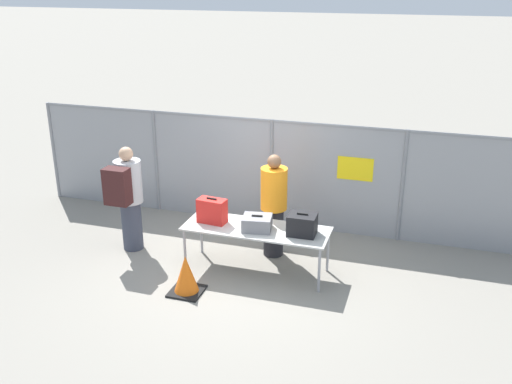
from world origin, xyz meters
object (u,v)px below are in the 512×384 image
object	(u,v)px
traveler_hooded	(127,195)
traffic_cone	(186,276)
security_worker_near	(274,204)
suitcase_red	(212,211)
suitcase_black	(302,224)
inspection_table	(256,231)
utility_trailer	(417,170)
suitcase_grey	(257,223)

from	to	relation	value
traveler_hooded	traffic_cone	world-z (taller)	traveler_hooded
security_worker_near	traffic_cone	size ratio (longest dim) A/B	2.92
suitcase_red	suitcase_black	world-z (taller)	suitcase_red
inspection_table	security_worker_near	bearing A→B (deg)	81.44
inspection_table	suitcase_red	bearing A→B (deg)	-179.71
utility_trailer	traffic_cone	world-z (taller)	utility_trailer
traveler_hooded	security_worker_near	distance (m)	2.34
security_worker_near	suitcase_black	bearing A→B (deg)	152.85
suitcase_grey	traveler_hooded	xyz separation A→B (m)	(-2.20, 0.12, 0.13)
inspection_table	suitcase_grey	xyz separation A→B (m)	(0.03, -0.05, 0.15)
suitcase_black	traveler_hooded	size ratio (longest dim) A/B	0.24
suitcase_red	utility_trailer	distance (m)	5.30
suitcase_red	security_worker_near	bearing A→B (deg)	37.88
security_worker_near	traffic_cone	world-z (taller)	security_worker_near
security_worker_near	traffic_cone	distance (m)	1.84
suitcase_red	utility_trailer	world-z (taller)	suitcase_red
utility_trailer	traffic_cone	xyz separation A→B (m)	(-2.90, -5.35, -0.13)
suitcase_red	utility_trailer	size ratio (longest dim) A/B	0.11
suitcase_grey	utility_trailer	bearing A→B (deg)	64.90
suitcase_red	traffic_cone	bearing A→B (deg)	-93.74
suitcase_grey	traffic_cone	xyz separation A→B (m)	(-0.79, -0.85, -0.56)
traveler_hooded	security_worker_near	bearing A→B (deg)	8.09
inspection_table	traffic_cone	xyz separation A→B (m)	(-0.76, -0.90, -0.41)
inspection_table	security_worker_near	xyz separation A→B (m)	(0.09, 0.61, 0.20)
inspection_table	traffic_cone	distance (m)	1.25
security_worker_near	utility_trailer	xyz separation A→B (m)	(2.04, 3.83, -0.48)
suitcase_black	traveler_hooded	world-z (taller)	traveler_hooded
inspection_table	traffic_cone	world-z (taller)	inspection_table
suitcase_black	utility_trailer	size ratio (longest dim) A/B	0.10
suitcase_red	traffic_cone	distance (m)	1.10
security_worker_near	utility_trailer	world-z (taller)	security_worker_near
suitcase_black	suitcase_grey	bearing A→B (deg)	-176.28
suitcase_black	traffic_cone	world-z (taller)	suitcase_black
inspection_table	security_worker_near	distance (m)	0.65
suitcase_red	suitcase_black	distance (m)	1.40
traveler_hooded	traffic_cone	bearing A→B (deg)	-39.78
security_worker_near	suitcase_grey	bearing A→B (deg)	103.26
inspection_table	traffic_cone	size ratio (longest dim) A/B	3.78
traveler_hooded	traffic_cone	size ratio (longest dim) A/B	3.02
traveler_hooded	security_worker_near	size ratio (longest dim) A/B	1.03
suitcase_black	utility_trailer	distance (m)	4.71
suitcase_red	traffic_cone	xyz separation A→B (m)	(-0.06, -0.89, -0.64)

